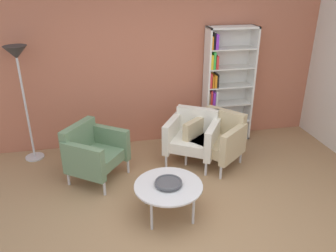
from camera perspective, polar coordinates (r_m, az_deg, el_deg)
The scene contains 9 objects.
ground_plane at distance 3.93m, azimuth 3.44°, elevation -17.78°, with size 8.32×8.32×0.00m, color #9E7751.
brick_back_panel at distance 5.46m, azimuth -2.91°, elevation 11.75°, with size 6.40×0.12×2.90m, color #B2664C.
bookshelf_tall at distance 5.69m, azimuth 9.37°, elevation 6.56°, with size 0.80×0.30×1.90m.
coffee_table_low at distance 3.98m, azimuth 0.07°, elevation -10.28°, with size 0.80×0.80×0.40m.
decorative_bowl at distance 3.94m, azimuth 0.07°, elevation -9.51°, with size 0.32×0.32×0.05m.
armchair_corner_red at distance 5.08m, azimuth 4.24°, elevation -1.65°, with size 0.94×0.92×0.78m.
armchair_by_bookshelf at distance 4.74m, azimuth -12.49°, elevation -4.21°, with size 0.93×0.95×0.78m.
armchair_spare_guest at distance 5.06m, azimuth 8.26°, elevation -1.96°, with size 0.94×0.95×0.78m.
floor_lamp_torchiere at distance 5.21m, azimuth -23.94°, elevation 9.11°, with size 0.32×0.32×1.74m.
Camera 1 is at (-0.81, -2.81, 2.62)m, focal length 36.11 mm.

